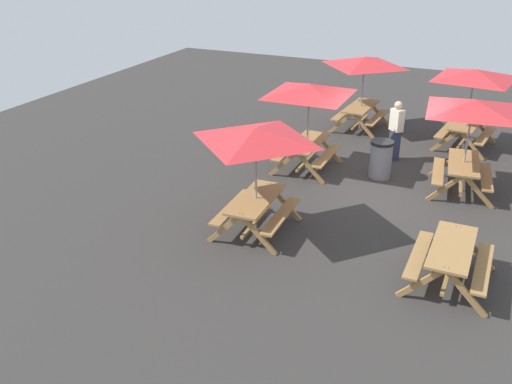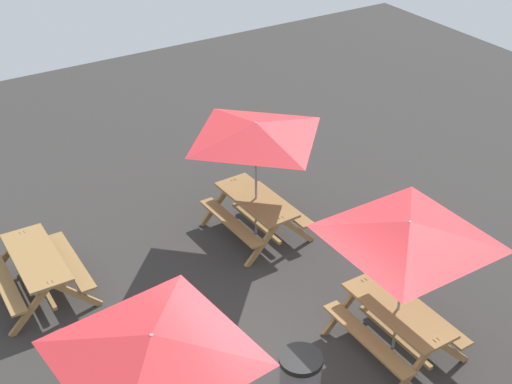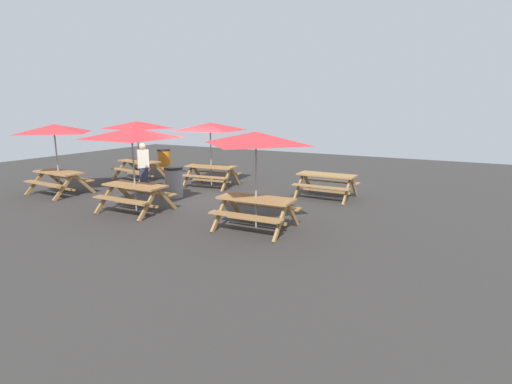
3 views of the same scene
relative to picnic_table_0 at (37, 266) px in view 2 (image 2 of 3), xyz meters
The scene contains 5 objects.
picnic_table_0 is the anchor object (origin of this frame).
picnic_table_2 4.23m from the picnic_table_0, 84.36° to the left, with size 2.07×2.07×2.34m.
picnic_table_3 5.97m from the picnic_table_0, 45.36° to the left, with size 2.83×2.83×2.34m.
picnic_table_4 4.49m from the picnic_table_0, ahead, with size 2.81×2.81×2.34m.
trash_bin_gray 4.85m from the picnic_table_0, 27.21° to the left, with size 0.59×0.59×0.98m.
Camera 2 is at (5.75, -3.95, 7.67)m, focal length 50.00 mm.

